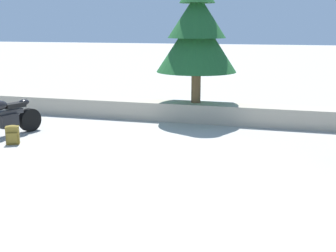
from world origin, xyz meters
The scene contains 5 objects.
ground_plane centered at (0.00, 0.00, 0.00)m, with size 120.00×120.00×0.00m, color #A3A099.
stone_wall centered at (0.00, 4.80, 0.28)m, with size 36.00×0.80×0.55m, color #A89E89.
motorcycle_black_near_left centered at (-3.42, 1.64, 0.49)m, with size 1.00×1.98×1.18m.
rider_backpack centered at (-2.79, 1.03, 0.24)m, with size 0.35×0.34×0.47m.
pine_tree_far_left centered at (0.86, 4.89, 2.61)m, with size 2.33×2.33×3.64m.
Camera 1 is at (3.60, -7.84, 2.79)m, focal length 47.31 mm.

